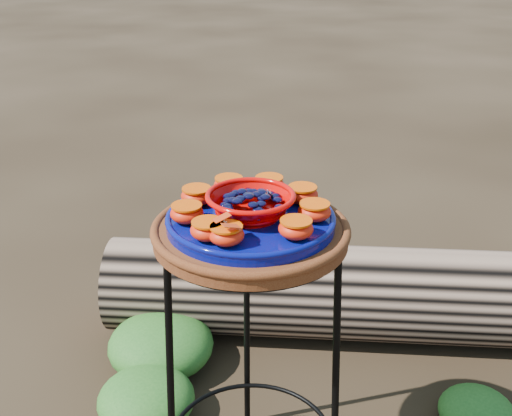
{
  "coord_description": "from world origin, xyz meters",
  "views": [
    {
      "loc": [
        -0.06,
        -1.2,
        1.32
      ],
      "look_at": [
        0.01,
        0.0,
        0.77
      ],
      "focal_mm": 45.0,
      "sensor_mm": 36.0,
      "label": 1
    }
  ],
  "objects": [
    {
      "name": "terracotta_saucer",
      "position": [
        0.0,
        0.0,
        0.72
      ],
      "size": [
        0.41,
        0.41,
        0.03
      ],
      "primitive_type": "cylinder",
      "color": "#4D1909",
      "rests_on": "plant_stand"
    },
    {
      "name": "plant_stand",
      "position": [
        0.0,
        0.0,
        0.35
      ],
      "size": [
        0.44,
        0.44,
        0.7
      ],
      "primitive_type": null,
      "color": "black",
      "rests_on": "ground"
    },
    {
      "name": "orange_half_6",
      "position": [
        -0.11,
        0.07,
        0.78
      ],
      "size": [
        0.07,
        0.07,
        0.04
      ],
      "primitive_type": "ellipsoid",
      "color": "red",
      "rests_on": "cobalt_plate"
    },
    {
      "name": "orange_half_3",
      "position": [
        0.12,
        0.06,
        0.78
      ],
      "size": [
        0.07,
        0.07,
        0.04
      ],
      "primitive_type": "ellipsoid",
      "color": "red",
      "rests_on": "cobalt_plate"
    },
    {
      "name": "red_bowl",
      "position": [
        0.0,
        0.0,
        0.78
      ],
      "size": [
        0.17,
        0.17,
        0.05
      ],
      "primitive_type": null,
      "color": "#D20502",
      "rests_on": "cobalt_plate"
    },
    {
      "name": "orange_half_2",
      "position": [
        0.13,
        -0.03,
        0.78
      ],
      "size": [
        0.07,
        0.07,
        0.04
      ],
      "primitive_type": "ellipsoid",
      "color": "red",
      "rests_on": "cobalt_plate"
    },
    {
      "name": "cobalt_plate",
      "position": [
        0.0,
        0.0,
        0.74
      ],
      "size": [
        0.35,
        0.35,
        0.02
      ],
      "primitive_type": "cylinder",
      "color": "#0B0946",
      "rests_on": "terracotta_saucer"
    },
    {
      "name": "orange_half_8",
      "position": [
        -0.09,
        -0.1,
        0.78
      ],
      "size": [
        0.07,
        0.07,
        0.04
      ],
      "primitive_type": "ellipsoid",
      "color": "red",
      "rests_on": "cobalt_plate"
    },
    {
      "name": "foliage_back",
      "position": [
        -0.26,
        0.5,
        0.08
      ],
      "size": [
        0.34,
        0.34,
        0.17
      ],
      "primitive_type": "ellipsoid",
      "color": "#1D5019",
      "rests_on": "ground"
    },
    {
      "name": "orange_half_5",
      "position": [
        -0.04,
        0.12,
        0.78
      ],
      "size": [
        0.07,
        0.07,
        0.04
      ],
      "primitive_type": "ellipsoid",
      "color": "red",
      "rests_on": "cobalt_plate"
    },
    {
      "name": "orange_half_4",
      "position": [
        0.05,
        0.12,
        0.78
      ],
      "size": [
        0.07,
        0.07,
        0.04
      ],
      "primitive_type": "ellipsoid",
      "color": "red",
      "rests_on": "cobalt_plate"
    },
    {
      "name": "orange_half_7",
      "position": [
        -0.13,
        -0.02,
        0.78
      ],
      "size": [
        0.07,
        0.07,
        0.04
      ],
      "primitive_type": "ellipsoid",
      "color": "red",
      "rests_on": "cobalt_plate"
    },
    {
      "name": "orange_half_1",
      "position": [
        0.08,
        -0.1,
        0.78
      ],
      "size": [
        0.07,
        0.07,
        0.04
      ],
      "primitive_type": "ellipsoid",
      "color": "red",
      "rests_on": "cobalt_plate"
    },
    {
      "name": "driftwood_log",
      "position": [
        0.4,
        0.63,
        0.16
      ],
      "size": [
        1.76,
        0.68,
        0.32
      ],
      "primitive_type": null,
      "rotation": [
        0.0,
        0.0,
        -0.14
      ],
      "color": "black",
      "rests_on": "ground"
    },
    {
      "name": "foliage_left",
      "position": [
        -0.29,
        0.26,
        0.07
      ],
      "size": [
        0.28,
        0.28,
        0.14
      ],
      "primitive_type": "ellipsoid",
      "color": "#1D5019",
      "rests_on": "ground"
    },
    {
      "name": "foliage_right",
      "position": [
        0.65,
        0.17,
        0.05
      ],
      "size": [
        0.21,
        0.21,
        0.11
      ],
      "primitive_type": "ellipsoid",
      "color": "#1D5019",
      "rests_on": "ground"
    },
    {
      "name": "orange_half_0",
      "position": [
        -0.05,
        -0.12,
        0.78
      ],
      "size": [
        0.07,
        0.07,
        0.04
      ],
      "primitive_type": "ellipsoid",
      "color": "red",
      "rests_on": "cobalt_plate"
    },
    {
      "name": "butterfly",
      "position": [
        -0.05,
        -0.12,
        0.8
      ],
      "size": [
        0.08,
        0.07,
        0.01
      ],
      "primitive_type": null,
      "rotation": [
        0.0,
        0.0,
        0.42
      ],
      "color": "red",
      "rests_on": "orange_half_0"
    },
    {
      "name": "glass_gems",
      "position": [
        0.0,
        0.0,
        0.82
      ],
      "size": [
        0.14,
        0.14,
        0.02
      ],
      "primitive_type": null,
      "color": "black",
      "rests_on": "red_bowl"
    }
  ]
}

